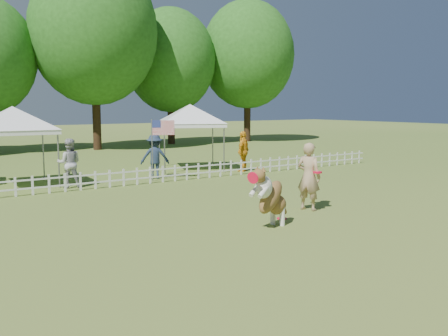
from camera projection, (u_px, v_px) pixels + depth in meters
The scene contains 14 objects.
ground at pixel (288, 220), 12.07m from camera, with size 120.00×120.00×0.00m, color #385F1E.
picket_fence at pixel (157, 175), 17.76m from camera, with size 22.00×0.08×0.60m, color white, non-canonical shape.
handler at pixel (309, 177), 13.11m from camera, with size 0.66×0.43×1.80m, color tan.
dog at pixel (271, 197), 11.27m from camera, with size 1.37×0.46×1.42m, color brown, non-canonical shape.
frisbee_on_turf at pixel (282, 218), 12.21m from camera, with size 0.25×0.25×0.02m, color #F10E34.
canopy_tent_left at pixel (14, 147), 17.02m from camera, with size 2.58×2.58×2.66m, color white, non-canonical shape.
canopy_tent_right at pixel (190, 138), 21.32m from camera, with size 2.65×2.65×2.74m, color white, non-canonical shape.
flag_pole at pixel (152, 150), 18.04m from camera, with size 0.87×0.09×2.27m, color gray, non-canonical shape.
spectator_a at pixel (69, 163), 16.69m from camera, with size 0.80×0.63×1.66m, color #A6A4AA.
spectator_b at pixel (155, 157), 18.79m from camera, with size 1.08×0.62×1.67m, color #223049.
spectator_c at pixel (243, 151), 20.81m from camera, with size 0.99×0.41×1.68m, color orange.
tree_center_right at pixel (94, 46), 30.14m from camera, with size 7.60×7.60×12.60m, color #235618, non-canonical shape.
tree_right at pixel (170, 70), 34.87m from camera, with size 6.20×6.20×10.40m, color #235618, non-canonical shape.
tree_far_right at pixel (248, 65), 37.35m from camera, with size 7.00×7.00×11.40m, color #235618, non-canonical shape.
Camera 1 is at (-7.96, -8.86, 2.78)m, focal length 40.00 mm.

